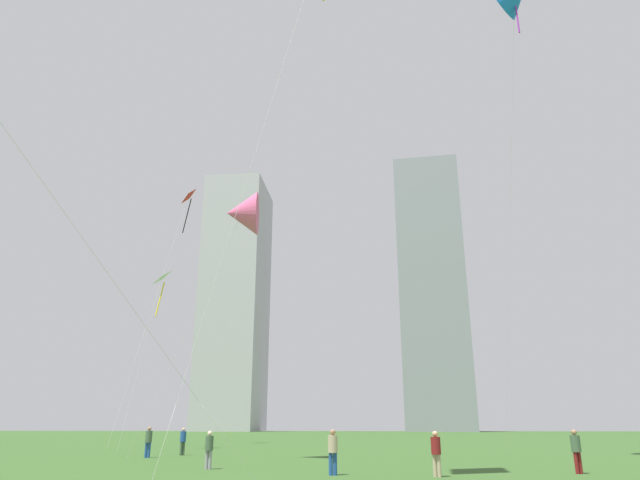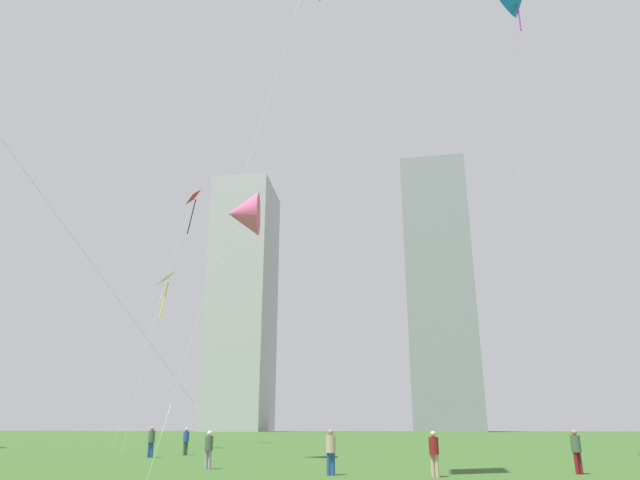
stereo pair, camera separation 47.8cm
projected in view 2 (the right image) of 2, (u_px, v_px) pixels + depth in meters
name	position (u px, v px, depth m)	size (l,w,h in m)	color
person_standing_0	(151.00, 440.00, 33.72)	(0.39, 0.39, 1.76)	#1E478C
person_standing_1	(186.00, 439.00, 36.21)	(0.38, 0.38, 1.69)	#3F593F
person_standing_2	(434.00, 450.00, 21.51)	(0.37, 0.37, 1.67)	tan
person_standing_3	(331.00, 448.00, 22.27)	(0.38, 0.38, 1.73)	#1E478C
person_standing_4	(209.00, 447.00, 25.21)	(0.36, 0.36, 1.63)	gray
person_standing_5	(576.00, 448.00, 22.76)	(0.38, 0.38, 1.71)	maroon
kite_flying_0	(192.00, 203.00, 59.07)	(3.36, 7.89, 25.60)	silver
kite_flying_3	(243.00, 214.00, 34.24)	(7.36, 2.85, 15.54)	silver
kite_flying_5	(165.00, 283.00, 46.76)	(1.82, 3.41, 14.13)	silver
distant_highrise_0	(440.00, 293.00, 155.52)	(17.51, 23.56, 73.21)	gray
distant_highrise_1	(243.00, 302.00, 160.33)	(16.10, 21.74, 70.39)	#A8A8AD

